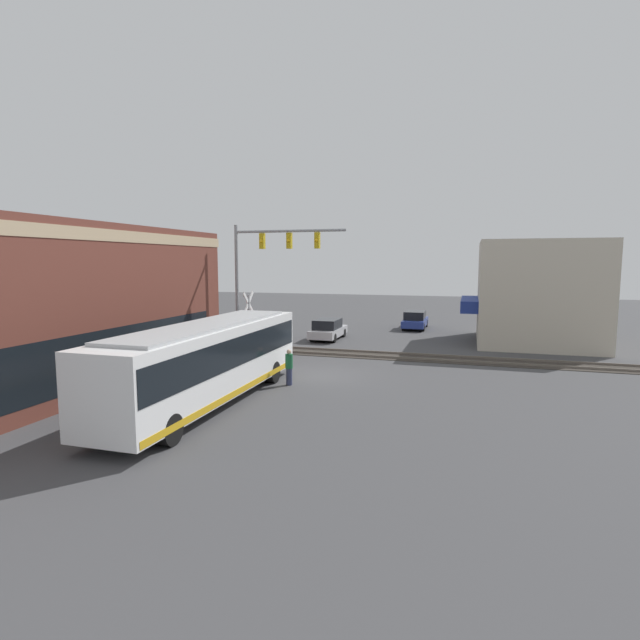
{
  "coord_description": "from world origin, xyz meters",
  "views": [
    {
      "loc": [
        -23.12,
        -6.96,
        5.6
      ],
      "look_at": [
        2.64,
        0.83,
        2.44
      ],
      "focal_mm": 28.0,
      "sensor_mm": 36.0,
      "label": 1
    }
  ],
  "objects_px": {
    "parked_car_silver": "(328,330)",
    "pedestrian_at_crossing": "(269,339)",
    "parked_car_blue": "(415,320)",
    "pedestrian_near_bus": "(289,367)",
    "city_bus": "(208,360)",
    "crossing_signal": "(249,316)"
  },
  "relations": [
    {
      "from": "parked_car_silver",
      "to": "pedestrian_at_crossing",
      "type": "relative_size",
      "value": 2.45
    },
    {
      "from": "parked_car_blue",
      "to": "pedestrian_near_bus",
      "type": "bearing_deg",
      "value": 170.77
    },
    {
      "from": "pedestrian_near_bus",
      "to": "city_bus",
      "type": "bearing_deg",
      "value": 152.22
    },
    {
      "from": "crossing_signal",
      "to": "pedestrian_at_crossing",
      "type": "xyz_separation_m",
      "value": [
        0.38,
        -1.13,
        -1.37
      ]
    },
    {
      "from": "parked_car_blue",
      "to": "pedestrian_at_crossing",
      "type": "bearing_deg",
      "value": 152.37
    },
    {
      "from": "city_bus",
      "to": "parked_car_silver",
      "type": "relative_size",
      "value": 2.8
    },
    {
      "from": "parked_car_blue",
      "to": "crossing_signal",
      "type": "bearing_deg",
      "value": 149.53
    },
    {
      "from": "crossing_signal",
      "to": "parked_car_silver",
      "type": "relative_size",
      "value": 0.87
    },
    {
      "from": "city_bus",
      "to": "pedestrian_at_crossing",
      "type": "xyz_separation_m",
      "value": [
        10.76,
        1.95,
        -0.86
      ]
    },
    {
      "from": "parked_car_blue",
      "to": "pedestrian_at_crossing",
      "type": "distance_m",
      "value": 15.85
    },
    {
      "from": "crossing_signal",
      "to": "parked_car_silver",
      "type": "height_order",
      "value": "crossing_signal"
    },
    {
      "from": "parked_car_blue",
      "to": "pedestrian_near_bus",
      "type": "distance_m",
      "value": 21.32
    },
    {
      "from": "crossing_signal",
      "to": "pedestrian_at_crossing",
      "type": "relative_size",
      "value": 2.12
    },
    {
      "from": "pedestrian_near_bus",
      "to": "parked_car_silver",
      "type": "bearing_deg",
      "value": 8.4
    },
    {
      "from": "pedestrian_near_bus",
      "to": "pedestrian_at_crossing",
      "type": "bearing_deg",
      "value": 29.28
    },
    {
      "from": "parked_car_silver",
      "to": "parked_car_blue",
      "type": "height_order",
      "value": "parked_car_blue"
    },
    {
      "from": "city_bus",
      "to": "crossing_signal",
      "type": "relative_size",
      "value": 3.24
    },
    {
      "from": "parked_car_silver",
      "to": "crossing_signal",
      "type": "bearing_deg",
      "value": 155.54
    },
    {
      "from": "city_bus",
      "to": "pedestrian_at_crossing",
      "type": "height_order",
      "value": "city_bus"
    },
    {
      "from": "parked_car_silver",
      "to": "pedestrian_near_bus",
      "type": "relative_size",
      "value": 2.68
    },
    {
      "from": "parked_car_blue",
      "to": "pedestrian_at_crossing",
      "type": "xyz_separation_m",
      "value": [
        -14.04,
        7.35,
        0.23
      ]
    },
    {
      "from": "parked_car_silver",
      "to": "city_bus",
      "type": "bearing_deg",
      "value": 180.0
    }
  ]
}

